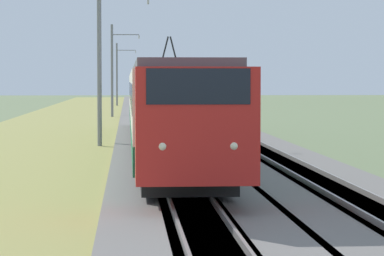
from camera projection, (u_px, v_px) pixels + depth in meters
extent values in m
cube|color=slate|center=(154.00, 134.00, 53.71)|extent=(240.00, 4.40, 0.30)
cube|color=slate|center=(225.00, 134.00, 54.00)|extent=(240.00, 4.40, 0.30)
cube|color=#4C4238|center=(154.00, 134.00, 53.71)|extent=(240.00, 1.57, 0.30)
cube|color=gray|center=(145.00, 131.00, 53.66)|extent=(240.00, 0.07, 0.15)
cube|color=gray|center=(163.00, 131.00, 53.73)|extent=(240.00, 0.07, 0.15)
cube|color=#4C4238|center=(225.00, 134.00, 54.00)|extent=(240.00, 1.57, 0.30)
cube|color=gray|center=(216.00, 130.00, 53.96)|extent=(240.00, 0.07, 0.15)
cube|color=gray|center=(234.00, 130.00, 54.03)|extent=(240.00, 0.07, 0.15)
cube|color=#99934C|center=(43.00, 136.00, 53.25)|extent=(240.00, 9.67, 0.12)
cube|color=red|center=(195.00, 125.00, 21.00)|extent=(1.92, 2.77, 2.66)
cube|color=black|center=(196.00, 86.00, 20.67)|extent=(1.38, 2.31, 0.80)
sphere|color=#F2EAC6|center=(162.00, 146.00, 20.07)|extent=(0.20, 0.20, 0.20)
sphere|color=#F2EAC6|center=(234.00, 146.00, 20.18)|extent=(0.20, 0.20, 0.20)
cube|color=#196B47|center=(173.00, 138.00, 31.34)|extent=(18.74, 2.89, 0.74)
cube|color=silver|center=(173.00, 99.00, 31.28)|extent=(18.74, 2.89, 1.91)
cube|color=black|center=(173.00, 95.00, 31.27)|extent=(17.24, 2.91, 0.80)
cube|color=#515156|center=(173.00, 68.00, 31.22)|extent=(18.74, 2.66, 0.25)
cube|color=black|center=(173.00, 156.00, 31.38)|extent=(17.81, 2.45, 0.55)
cylinder|color=black|center=(167.00, 175.00, 23.79)|extent=(0.86, 0.12, 0.86)
cylinder|color=black|center=(208.00, 174.00, 23.87)|extent=(0.86, 0.12, 0.86)
cube|color=#196B47|center=(155.00, 115.00, 51.57)|extent=(20.66, 2.89, 0.74)
cube|color=silver|center=(155.00, 92.00, 51.50)|extent=(20.66, 2.89, 1.91)
cube|color=black|center=(155.00, 89.00, 51.49)|extent=(19.01, 2.91, 0.80)
cube|color=#515156|center=(155.00, 73.00, 51.44)|extent=(20.66, 2.66, 0.25)
cube|color=black|center=(155.00, 127.00, 51.60)|extent=(19.63, 2.45, 0.55)
cylinder|color=black|center=(165.00, 51.00, 33.97)|extent=(0.06, 0.33, 1.08)
cylinder|color=black|center=(174.00, 51.00, 34.00)|extent=(0.06, 0.33, 1.08)
cube|color=black|center=(187.00, 208.00, 23.87)|extent=(0.10, 0.10, 0.00)
cylinder|color=slate|center=(99.00, 64.00, 44.52)|extent=(0.22, 0.22, 8.33)
cylinder|color=#B2ADA8|center=(148.00, 1.00, 44.53)|extent=(0.10, 0.10, 0.30)
cylinder|color=slate|center=(112.00, 71.00, 80.35)|extent=(0.22, 0.22, 8.29)
cylinder|color=slate|center=(125.00, 35.00, 80.26)|extent=(0.08, 2.40, 0.08)
cylinder|color=#B2ADA8|center=(139.00, 37.00, 80.36)|extent=(0.10, 0.10, 0.30)
cylinder|color=slate|center=(117.00, 75.00, 116.18)|extent=(0.22, 0.22, 8.10)
cylinder|color=slate|center=(126.00, 50.00, 116.10)|extent=(0.08, 2.40, 0.08)
cylinder|color=#B2ADA8|center=(136.00, 52.00, 116.19)|extent=(0.10, 0.10, 0.30)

